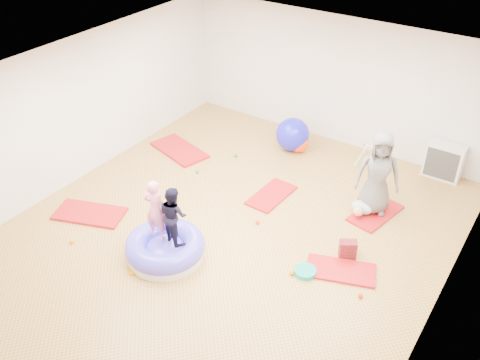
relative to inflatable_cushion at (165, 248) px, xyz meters
The scene contains 19 objects.
room 1.75m from the inflatable_cushion, 64.91° to the left, with size 7.01×8.01×2.81m.
gym_mat_front_left 1.88m from the inflatable_cushion, behind, with size 1.25×0.63×0.05m, color red.
gym_mat_mid_left 3.41m from the inflatable_cushion, 125.32° to the left, with size 1.33×0.66×0.06m, color red.
gym_mat_center_back 2.50m from the inflatable_cushion, 76.55° to the left, with size 1.06×0.53×0.04m, color red.
gym_mat_right 2.86m from the inflatable_cushion, 25.76° to the left, with size 1.09×0.54×0.05m, color red.
gym_mat_rear_right 3.87m from the inflatable_cushion, 50.50° to the left, with size 1.10×0.55×0.05m, color red.
inflatable_cushion is the anchor object (origin of this frame).
child_pink 0.77m from the inflatable_cushion, behind, with size 0.39×0.26×1.08m, color pink.
child_navy 0.74m from the inflatable_cushion, 35.31° to the left, with size 0.49×0.38×1.00m, color black.
adult_caregiver 3.90m from the inflatable_cushion, 51.94° to the left, with size 0.77×0.50×1.57m, color #5D5D5D.
infant 3.59m from the inflatable_cushion, 51.25° to the left, with size 0.40×0.41×0.24m.
ball_pit_balls 1.41m from the inflatable_cushion, 73.52° to the left, with size 4.65×3.98×0.08m.
exercise_ball_blue 4.23m from the inflatable_cushion, 89.62° to the left, with size 0.73×0.73×0.73m, color #1C19DA.
exercise_ball_orange 4.22m from the inflatable_cushion, 87.26° to the left, with size 0.43×0.43×0.43m, color #FB4102.
infant_play_gym 4.85m from the inflatable_cushion, 68.62° to the left, with size 0.60×0.57×0.46m.
cube_shelf 5.80m from the inflatable_cushion, 58.00° to the left, with size 0.73×0.36×0.73m.
balance_disc 2.30m from the inflatable_cushion, 22.82° to the left, with size 0.35×0.35×0.08m, color #109F86.
backpack 2.98m from the inflatable_cushion, 32.91° to the left, with size 0.28×0.17×0.32m, color red.
yellow_toy 0.63m from the inflatable_cushion, 106.17° to the right, with size 0.18×0.18×0.03m, color orange.
Camera 1 is at (4.20, -6.00, 5.89)m, focal length 40.00 mm.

